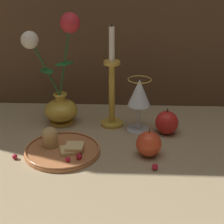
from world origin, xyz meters
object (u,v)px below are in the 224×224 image
at_px(vase, 59,88).
at_px(apple_beside_vase, 149,144).
at_px(plate_with_pastries, 61,148).
at_px(candlestick, 112,90).
at_px(apple_near_glass, 167,123).
at_px(wine_glass, 139,95).

bearing_deg(vase, apple_beside_vase, -35.22).
distance_m(plate_with_pastries, apple_beside_vase, 0.26).
bearing_deg(apple_beside_vase, candlestick, 120.07).
distance_m(vase, apple_beside_vase, 0.37).
bearing_deg(apple_near_glass, apple_beside_vase, -114.15).
bearing_deg(plate_with_pastries, candlestick, 53.66).
distance_m(candlestick, apple_near_glass, 0.21).
relative_size(plate_with_pastries, apple_near_glass, 2.54).
relative_size(apple_beside_vase, apple_near_glass, 0.98).
height_order(vase, wine_glass, vase).
bearing_deg(wine_glass, vase, 171.88).
height_order(vase, apple_near_glass, vase).
distance_m(wine_glass, apple_beside_vase, 0.19).
bearing_deg(vase, apple_near_glass, -9.88).
height_order(plate_with_pastries, wine_glass, wine_glass).
bearing_deg(wine_glass, apple_beside_vase, -81.09).
bearing_deg(apple_beside_vase, apple_near_glass, 65.85).
xyz_separation_m(vase, apple_near_glass, (0.35, -0.06, -0.09)).
xyz_separation_m(candlestick, apple_beside_vase, (0.12, -0.20, -0.09)).
xyz_separation_m(plate_with_pastries, wine_glass, (0.23, 0.16, 0.11)).
bearing_deg(vase, plate_with_pastries, -80.44).
height_order(candlestick, apple_near_glass, candlestick).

